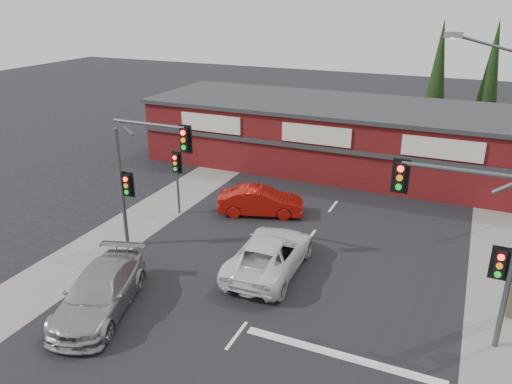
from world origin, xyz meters
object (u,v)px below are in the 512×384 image
at_px(red_sedan, 261,201).
at_px(shop_building, 349,136).
at_px(silver_suv, 100,292).
at_px(white_suv, 270,254).

xyz_separation_m(red_sedan, shop_building, (2.22, 9.37, 1.41)).
bearing_deg(red_sedan, shop_building, -31.43).
bearing_deg(red_sedan, silver_suv, 151.16).
height_order(white_suv, shop_building, shop_building).
distance_m(white_suv, silver_suv, 6.85).
height_order(silver_suv, shop_building, shop_building).
bearing_deg(shop_building, red_sedan, -103.31).
xyz_separation_m(white_suv, red_sedan, (-2.59, 5.09, -0.04)).
relative_size(white_suv, red_sedan, 1.26).
distance_m(white_suv, red_sedan, 5.71).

